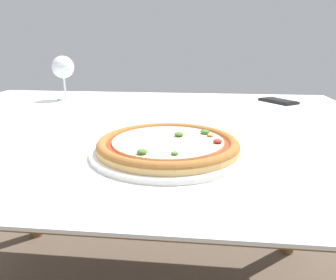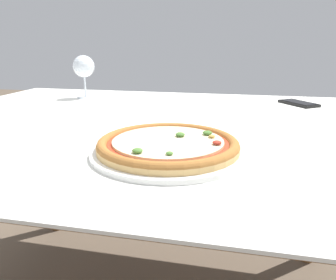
{
  "view_description": "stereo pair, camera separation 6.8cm",
  "coord_description": "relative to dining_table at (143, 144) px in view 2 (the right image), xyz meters",
  "views": [
    {
      "loc": [
        0.21,
        -0.92,
        0.95
      ],
      "look_at": [
        0.14,
        -0.27,
        0.75
      ],
      "focal_mm": 35.0,
      "sensor_mm": 36.0,
      "label": 1
    },
    {
      "loc": [
        0.27,
        -0.9,
        0.95
      ],
      "look_at": [
        0.14,
        -0.27,
        0.75
      ],
      "focal_mm": 35.0,
      "sensor_mm": 36.0,
      "label": 2
    }
  ],
  "objects": [
    {
      "name": "cell_phone",
      "position": [
        0.49,
        0.37,
        0.08
      ],
      "size": [
        0.14,
        0.16,
        0.01
      ],
      "color": "black",
      "rests_on": "dining_table"
    },
    {
      "name": "pizza_plate",
      "position": [
        0.14,
        -0.27,
        0.09
      ],
      "size": [
        0.32,
        0.32,
        0.04
      ],
      "color": "white",
      "rests_on": "dining_table"
    },
    {
      "name": "dining_table",
      "position": [
        0.0,
        0.0,
        0.0
      ],
      "size": [
        1.46,
        1.15,
        0.72
      ],
      "color": "brown",
      "rests_on": "ground_plane"
    },
    {
      "name": "wine_glass_far_left",
      "position": [
        -0.35,
        0.35,
        0.2
      ],
      "size": [
        0.09,
        0.09,
        0.17
      ],
      "color": "silver",
      "rests_on": "dining_table"
    }
  ]
}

